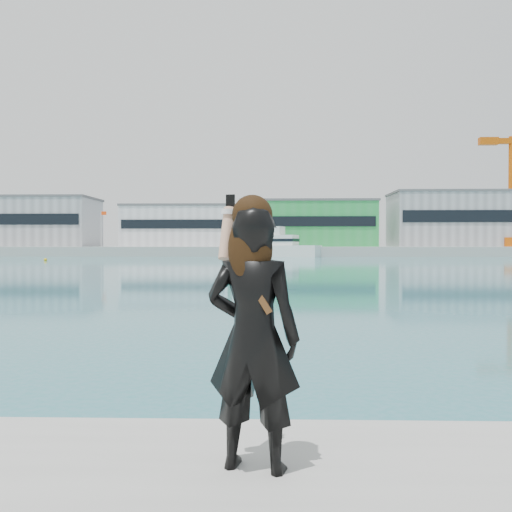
% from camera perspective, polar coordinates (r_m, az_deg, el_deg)
% --- Properties ---
extents(far_quay, '(320.00, 40.00, 2.00)m').
position_cam_1_polar(far_quay, '(133.99, 1.69, 0.52)').
color(far_quay, '#9E9E99').
rests_on(far_quay, ground).
extents(warehouse_grey_left, '(26.52, 16.36, 11.50)m').
position_cam_1_polar(warehouse_grey_left, '(143.02, -20.96, 3.20)').
color(warehouse_grey_left, gray).
rests_on(warehouse_grey_left, far_quay).
extents(warehouse_white, '(24.48, 15.35, 9.50)m').
position_cam_1_polar(warehouse_white, '(133.84, -7.78, 2.98)').
color(warehouse_white, silver).
rests_on(warehouse_white, far_quay).
extents(warehouse_green, '(30.60, 16.36, 10.50)m').
position_cam_1_polar(warehouse_green, '(132.30, 5.17, 3.23)').
color(warehouse_green, green).
rests_on(warehouse_green, far_quay).
extents(warehouse_grey_right, '(25.50, 15.35, 12.50)m').
position_cam_1_polar(warehouse_grey_right, '(138.05, 18.57, 3.50)').
color(warehouse_grey_right, gray).
rests_on(warehouse_grey_right, far_quay).
extents(flagpole_left, '(1.28, 0.16, 8.00)m').
position_cam_1_polar(flagpole_left, '(130.63, -15.19, 2.90)').
color(flagpole_left, silver).
rests_on(flagpole_left, far_quay).
extents(flagpole_right, '(1.28, 0.16, 8.00)m').
position_cam_1_polar(flagpole_right, '(127.01, 11.73, 2.97)').
color(flagpole_right, silver).
rests_on(flagpole_right, far_quay).
extents(motor_yacht, '(17.74, 10.82, 8.02)m').
position_cam_1_polar(motor_yacht, '(116.06, 1.98, 1.06)').
color(motor_yacht, white).
rests_on(motor_yacht, ground).
extents(buoy_far, '(0.50, 0.50, 0.50)m').
position_cam_1_polar(buoy_far, '(90.16, -20.31, -0.46)').
color(buoy_far, '#ECB40C').
rests_on(buoy_far, ground).
extents(woman, '(0.74, 0.57, 1.90)m').
position_cam_1_polar(woman, '(3.91, -0.33, -7.35)').
color(woman, black).
rests_on(woman, near_quay).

